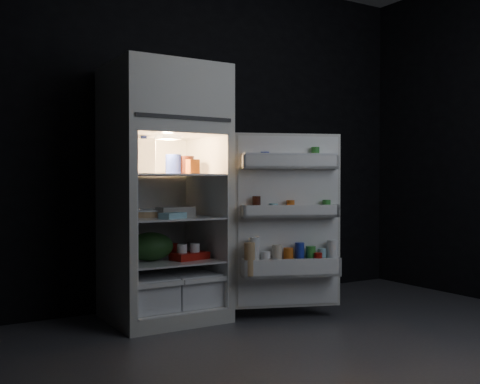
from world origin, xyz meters
TOP-DOWN VIEW (x-y plane):
  - floor at (0.00, 0.00)m, footprint 4.00×3.40m
  - wall_back at (0.00, 1.70)m, footprint 4.00×0.00m
  - refrigerator at (-0.51, 1.32)m, footprint 0.76×0.71m
  - fridge_door at (0.22, 0.81)m, footprint 0.74×0.44m
  - milk_jug at (-0.64, 1.33)m, footprint 0.22×0.22m
  - mayo_jar at (-0.43, 1.30)m, footprint 0.13×0.13m
  - jam_jar at (-0.34, 1.27)m, footprint 0.11×0.11m
  - amber_bottle at (-0.77, 1.39)m, footprint 0.09×0.09m
  - small_carton at (-0.37, 1.10)m, footprint 0.08×0.07m
  - egg_carton at (-0.45, 1.22)m, footprint 0.29×0.15m
  - pie at (-0.63, 1.36)m, footprint 0.32×0.32m
  - flat_package at (-0.54, 1.07)m, footprint 0.21×0.16m
  - wrapped_pkg at (-0.36, 1.44)m, footprint 0.14×0.13m
  - produce_bag at (-0.62, 1.27)m, footprint 0.39×0.35m
  - yogurt_tray at (-0.36, 1.18)m, footprint 0.29×0.20m
  - small_can_red at (-0.36, 1.44)m, footprint 0.08×0.08m
  - small_can_silver at (-0.25, 1.40)m, footprint 0.09×0.09m

SIDE VIEW (x-z plane):
  - floor at x=0.00m, z-range 0.00..0.00m
  - yogurt_tray at x=-0.36m, z-range 0.43..0.48m
  - small_can_red at x=-0.36m, z-range 0.43..0.52m
  - small_can_silver at x=-0.25m, z-range 0.43..0.52m
  - produce_bag at x=-0.62m, z-range 0.43..0.62m
  - fridge_door at x=0.22m, z-range 0.07..1.29m
  - pie at x=-0.63m, z-range 0.73..0.77m
  - flat_package at x=-0.54m, z-range 0.73..0.77m
  - wrapped_pkg at x=-0.36m, z-range 0.73..0.78m
  - egg_carton at x=-0.45m, z-range 0.73..0.80m
  - refrigerator at x=-0.51m, z-range 0.07..1.85m
  - small_carton at x=-0.37m, z-range 1.03..1.13m
  - jam_jar at x=-0.34m, z-range 1.03..1.16m
  - mayo_jar at x=-0.43m, z-range 1.03..1.17m
  - amber_bottle at x=-0.77m, z-range 1.03..1.25m
  - milk_jug at x=-0.64m, z-range 1.03..1.27m
  - wall_back at x=0.00m, z-range 0.00..2.70m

